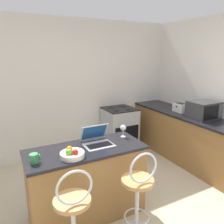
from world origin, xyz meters
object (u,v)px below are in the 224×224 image
Objects in this scene: bar_stool_far at (138,198)px; stove_range at (119,129)px; bar_stool_near at (74,220)px; mug_green at (34,158)px; laptop at (97,139)px; toaster at (180,108)px; wine_glass_short at (123,128)px; fruit_bowl at (72,154)px; mug_blue at (177,104)px; microwave at (204,110)px.

bar_stool_far reaches higher than stove_range.
bar_stool_near reaches higher than mug_green.
bar_stool_near is 0.94m from laptop.
toaster is (2.53, 1.31, 0.49)m from bar_stool_near.
toaster is 2.40× the size of mug_green.
wine_glass_short reaches higher than bar_stool_far.
bar_stool_far is 0.81m from laptop.
laptop is at bearing 106.04° from bar_stool_far.
mug_green is (-0.23, 0.48, 0.45)m from bar_stool_near.
bar_stool_far is 0.90m from wine_glass_short.
bar_stool_far reaches higher than fruit_bowl.
mug_blue is at bearing 21.68° from mug_green.
mug_blue is 0.95× the size of mug_green.
stove_range is at bearing 62.18° from wine_glass_short.
bar_stool_near is 9.96× the size of mug_green.
fruit_bowl is (-0.56, 0.43, 0.44)m from bar_stool_far.
mug_blue is 0.38× the size of fruit_bowl.
toaster is (1.83, 1.31, 0.49)m from bar_stool_far.
toaster is at bearing 27.43° from bar_stool_near.
toaster is 0.46m from mug_blue.
wine_glass_short is at bearing 10.28° from mug_green.
microwave is at bearing 6.82° from mug_green.
bar_stool_near reaches higher than fruit_bowl.
laptop is 0.72× the size of microwave.
bar_stool_near is at bearing -148.88° from mug_blue.
mug_green is (-0.75, -0.15, -0.01)m from laptop.
toaster is at bearing 16.71° from mug_green.
bar_stool_near is at bearing -128.40° from stove_range.
stove_range is (-0.92, 1.26, -0.59)m from microwave.
bar_stool_near is at bearing -152.57° from toaster.
wine_glass_short is (0.22, 0.69, 0.52)m from bar_stool_far.
stove_range is 1.67m from wine_glass_short.
bar_stool_near is at bearing 180.00° from bar_stool_far.
bar_stool_near is 0.63m from fruit_bowl.
laptop is 2.06m from microwave.
mug_blue is at bearing 38.84° from bar_stool_far.
bar_stool_near is 3.01× the size of laptop.
microwave is 0.50m from toaster.
wine_glass_short reaches higher than fruit_bowl.
bar_stool_far is 3.99× the size of fruit_bowl.
bar_stool_near is at bearing -64.40° from mug_green.
toaster is 2.89m from mug_green.
bar_stool_far is 9.96× the size of mug_green.
toaster is at bearing 21.04° from wine_glass_short.
fruit_bowl is at bearing -161.18° from wine_glass_short.
mug_green reaches higher than mug_blue.
bar_stool_near is 3.30m from mug_blue.
microwave is 1.66m from wine_glass_short.
mug_green is at bearing -169.72° from wine_glass_short.
laptop is at bearing 29.28° from fruit_bowl.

